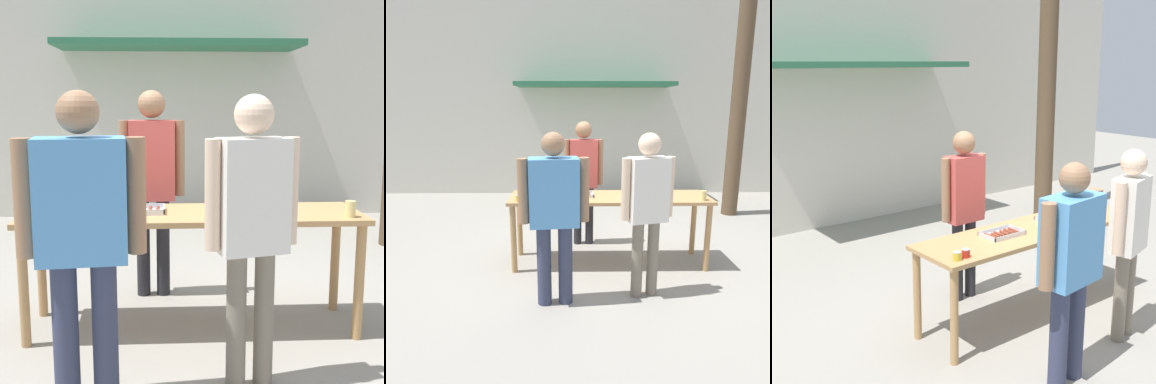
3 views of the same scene
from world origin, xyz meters
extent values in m
plane|color=gray|center=(0.00, 0.00, 0.00)|extent=(24.00, 24.00, 0.00)
cube|color=beige|center=(0.00, 4.00, 2.25)|extent=(12.00, 0.12, 4.50)
cube|color=#2D704C|center=(0.00, 3.45, 2.40)|extent=(3.20, 1.00, 0.08)
cube|color=tan|center=(0.00, 0.00, 0.86)|extent=(2.47, 0.67, 0.04)
cylinder|color=tan|center=(-1.17, -0.27, 0.42)|extent=(0.07, 0.07, 0.84)
cylinder|color=tan|center=(1.17, -0.27, 0.42)|extent=(0.07, 0.07, 0.84)
cylinder|color=tan|center=(-1.17, 0.27, 0.42)|extent=(0.07, 0.07, 0.84)
cylinder|color=tan|center=(1.17, 0.27, 0.42)|extent=(0.07, 0.07, 0.84)
cube|color=silver|center=(-0.39, 0.02, 0.89)|extent=(0.38, 0.24, 0.01)
cube|color=silver|center=(-0.39, -0.10, 0.91)|extent=(0.38, 0.01, 0.03)
cube|color=silver|center=(-0.39, 0.13, 0.91)|extent=(0.38, 0.01, 0.03)
cube|color=silver|center=(-0.58, 0.02, 0.91)|extent=(0.01, 0.24, 0.03)
cube|color=silver|center=(-0.20, 0.02, 0.91)|extent=(0.01, 0.24, 0.03)
cylinder|color=brown|center=(-0.53, 0.01, 0.91)|extent=(0.04, 0.15, 0.03)
cylinder|color=brown|center=(-0.48, 0.01, 0.91)|extent=(0.03, 0.11, 0.03)
cylinder|color=brown|center=(-0.43, 0.02, 0.90)|extent=(0.03, 0.14, 0.02)
cylinder|color=brown|center=(-0.37, 0.01, 0.91)|extent=(0.03, 0.13, 0.03)
cylinder|color=brown|center=(-0.31, 0.02, 0.91)|extent=(0.03, 0.15, 0.03)
cylinder|color=brown|center=(-0.25, 0.02, 0.91)|extent=(0.03, 0.14, 0.03)
cube|color=silver|center=(0.38, 0.02, 0.89)|extent=(0.39, 0.30, 0.01)
cube|color=silver|center=(0.38, -0.13, 0.91)|extent=(0.39, 0.01, 0.03)
cube|color=silver|center=(0.38, 0.16, 0.91)|extent=(0.39, 0.01, 0.03)
cube|color=silver|center=(0.19, 0.02, 0.91)|extent=(0.01, 0.30, 0.03)
cube|color=silver|center=(0.57, 0.02, 0.91)|extent=(0.01, 0.30, 0.03)
ellipsoid|color=beige|center=(0.25, 0.01, 0.91)|extent=(0.08, 0.12, 0.04)
ellipsoid|color=beige|center=(0.34, 0.01, 0.91)|extent=(0.05, 0.10, 0.04)
ellipsoid|color=beige|center=(0.42, 0.02, 0.92)|extent=(0.06, 0.10, 0.05)
ellipsoid|color=beige|center=(0.51, 0.02, 0.92)|extent=(0.08, 0.13, 0.05)
cylinder|color=gold|center=(-1.10, -0.22, 0.92)|extent=(0.07, 0.07, 0.06)
cylinder|color=#B2B2B7|center=(-1.10, -0.22, 0.95)|extent=(0.07, 0.07, 0.01)
cylinder|color=#B22319|center=(-1.00, -0.21, 0.92)|extent=(0.07, 0.07, 0.06)
cylinder|color=#B2B2B7|center=(-1.00, -0.21, 0.95)|extent=(0.07, 0.07, 0.01)
cylinder|color=#DBC67A|center=(1.10, -0.22, 0.94)|extent=(0.07, 0.07, 0.12)
cylinder|color=#232328|center=(-0.39, 0.69, 0.43)|extent=(0.11, 0.11, 0.85)
cylinder|color=#232328|center=(-0.22, 0.69, 0.43)|extent=(0.11, 0.11, 0.85)
cube|color=#C64C47|center=(-0.30, 0.69, 1.19)|extent=(0.38, 0.21, 0.67)
sphere|color=#936B4C|center=(-0.30, 0.69, 1.66)|extent=(0.23, 0.23, 0.23)
cylinder|color=#936B4C|center=(-0.54, 0.69, 1.21)|extent=(0.09, 0.09, 0.64)
cylinder|color=#936B4C|center=(-0.07, 0.70, 1.21)|extent=(0.09, 0.09, 0.64)
cylinder|color=#333851|center=(-0.54, -0.99, 0.42)|extent=(0.14, 0.14, 0.84)
cylinder|color=#333851|center=(-0.75, -1.02, 0.42)|extent=(0.14, 0.14, 0.84)
cube|color=#5193D1|center=(-0.64, -1.01, 1.17)|extent=(0.50, 0.31, 0.66)
sphere|color=#936B4C|center=(-0.64, -1.01, 1.63)|extent=(0.23, 0.23, 0.23)
cylinder|color=#936B4C|center=(-0.35, -0.98, 1.19)|extent=(0.11, 0.11, 0.63)
cylinder|color=#936B4C|center=(-0.93, -1.03, 1.19)|extent=(0.11, 0.11, 0.63)
cylinder|color=#756B5B|center=(0.38, -0.83, 0.42)|extent=(0.12, 0.12, 0.83)
cylinder|color=#756B5B|center=(0.21, -0.88, 0.42)|extent=(0.12, 0.12, 0.83)
cube|color=silver|center=(0.30, -0.86, 1.16)|extent=(0.43, 0.30, 0.66)
sphere|color=beige|center=(0.30, -0.86, 1.62)|extent=(0.22, 0.22, 0.22)
cylinder|color=beige|center=(0.53, -0.80, 1.17)|extent=(0.09, 0.09, 0.62)
cylinder|color=beige|center=(0.07, -0.91, 1.17)|extent=(0.09, 0.09, 0.62)
camera|label=1|loc=(-0.20, -3.81, 1.70)|focal=50.00mm
camera|label=2|loc=(-0.47, -4.52, 1.99)|focal=35.00mm
camera|label=3|loc=(-3.58, -3.42, 2.45)|focal=50.00mm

